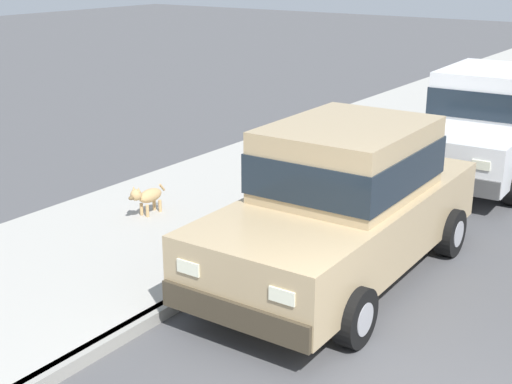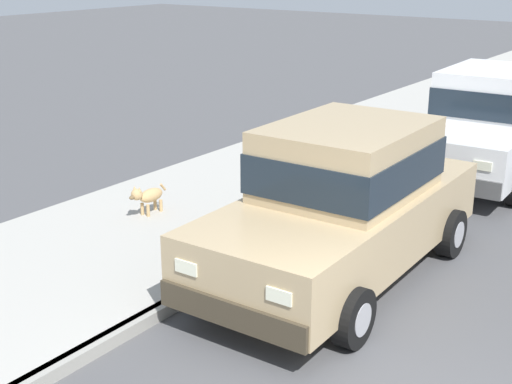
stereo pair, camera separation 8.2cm
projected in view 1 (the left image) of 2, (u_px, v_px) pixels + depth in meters
The scene contains 5 objects.
curb at pixel (128, 331), 7.42m from camera, with size 0.16×64.00×0.14m, color gray.
sidewalk at pixel (19, 287), 8.40m from camera, with size 3.60×64.00×0.14m, color #A8A59E.
car_tan_sedan at pixel (344, 200), 8.58m from camera, with size 2.10×4.63×1.92m.
car_white_sedan at pixel (488, 121), 12.68m from camera, with size 2.16×4.66×1.92m.
dog_tan at pixel (147, 196), 10.45m from camera, with size 0.20×0.75×0.49m.
Camera 1 is at (1.69, -4.60, 3.80)m, focal length 49.76 mm.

